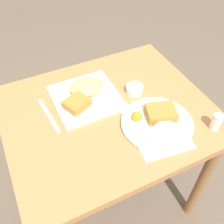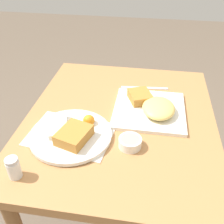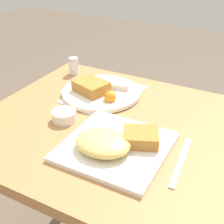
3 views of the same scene
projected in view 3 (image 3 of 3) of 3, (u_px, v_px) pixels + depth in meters
dining_table at (116, 151)px, 1.05m from camera, size 0.89×0.75×0.76m
menu_card at (105, 94)px, 1.18m from camera, size 0.25×0.32×0.00m
plate_square_near at (114, 144)px, 0.87m from camera, size 0.29×0.29×0.06m
plate_oval_far at (100, 90)px, 1.17m from camera, size 0.30×0.30×0.05m
sauce_ramekin at (64, 116)px, 1.01m from camera, size 0.08×0.08×0.03m
salt_shaker at (74, 67)px, 1.33m from camera, size 0.04×0.04×0.07m
butter_knife at (181, 161)px, 0.84m from camera, size 0.04×0.22×0.00m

